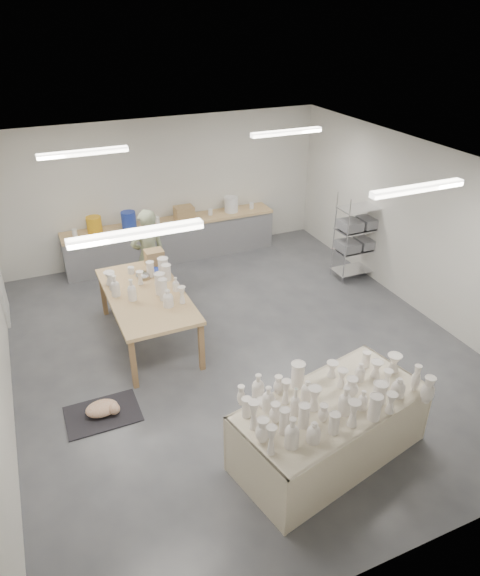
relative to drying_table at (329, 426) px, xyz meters
name	(u,v)px	position (x,y,z in m)	size (l,w,h in m)	color
room	(231,232)	(-0.20, 2.61, 1.59)	(8.00, 8.02, 3.00)	#424449
back_counter	(172,239)	(-0.10, 6.21, 0.02)	(4.60, 0.60, 1.24)	tan
wire_shelf	(358,235)	(3.11, 3.93, 0.45)	(0.88, 0.48, 1.80)	silver
drying_table	(329,426)	(0.00, 0.00, 0.00)	(2.59, 1.65, 1.22)	olive
work_table	(148,289)	(-1.32, 3.48, 0.43)	(1.21, 2.39, 1.25)	tan
rug	(103,414)	(-2.46, 1.85, -0.46)	(1.00, 0.70, 0.02)	black
cat	(103,408)	(-2.44, 1.84, -0.35)	(0.48, 0.36, 0.19)	white
potter	(149,256)	(-0.97, 4.71, 0.43)	(0.66, 0.43, 1.80)	gray
red_stool	(148,277)	(-0.97, 4.98, -0.15)	(0.49, 0.49, 0.35)	#B41921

